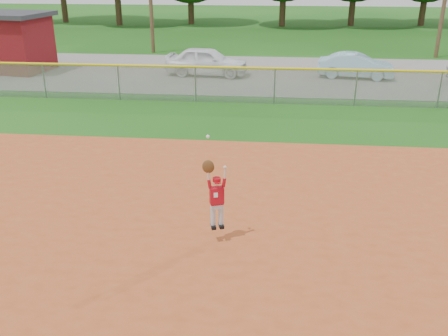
# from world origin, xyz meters

# --- Properties ---
(ground) EXTENTS (120.00, 120.00, 0.00)m
(ground) POSITION_xyz_m (0.00, 0.00, 0.00)
(ground) COLOR #1A5112
(ground) RESTS_ON ground
(clay_infield) EXTENTS (24.00, 16.00, 0.04)m
(clay_infield) POSITION_xyz_m (0.00, -3.00, 0.02)
(clay_infield) COLOR #A5441D
(clay_infield) RESTS_ON ground
(parking_strip) EXTENTS (44.00, 10.00, 0.03)m
(parking_strip) POSITION_xyz_m (0.00, 16.00, 0.01)
(parking_strip) COLOR slate
(parking_strip) RESTS_ON ground
(car_white_a) EXTENTS (4.40, 2.08, 1.46)m
(car_white_a) POSITION_xyz_m (-3.55, 15.27, 0.76)
(car_white_a) COLOR white
(car_white_a) RESTS_ON parking_strip
(car_blue) EXTENTS (3.94, 1.88, 1.25)m
(car_blue) POSITION_xyz_m (4.10, 15.37, 0.65)
(car_blue) COLOR #96C8E0
(car_blue) RESTS_ON parking_strip
(utility_shed) EXTENTS (4.61, 3.85, 3.10)m
(utility_shed) POSITION_xyz_m (-14.18, 15.38, 1.58)
(utility_shed) COLOR #620E12
(utility_shed) RESTS_ON ground
(outfield_fence) EXTENTS (40.06, 0.10, 1.55)m
(outfield_fence) POSITION_xyz_m (0.00, 10.00, 0.88)
(outfield_fence) COLOR gray
(outfield_fence) RESTS_ON ground
(ballplayer) EXTENTS (0.51, 0.28, 2.08)m
(ballplayer) POSITION_xyz_m (-1.16, -1.39, 1.13)
(ballplayer) COLOR silver
(ballplayer) RESTS_ON ground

